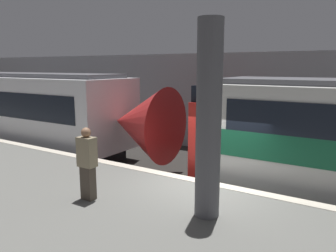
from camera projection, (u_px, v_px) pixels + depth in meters
ground_plane at (209, 220)px, 8.24m from camera, size 120.00×120.00×0.00m
platform at (152, 248)px, 6.03m from camera, size 40.00×5.06×1.05m
station_rear_barrier at (279, 107)px, 13.34m from camera, size 50.00×0.15×4.40m
support_pillar_near at (209, 121)px, 5.90m from camera, size 0.46×0.46×3.61m
train_modern at (13, 110)px, 15.33m from camera, size 16.52×2.93×3.53m
person_waiting at (87, 162)px, 6.82m from camera, size 0.38×0.24×1.55m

